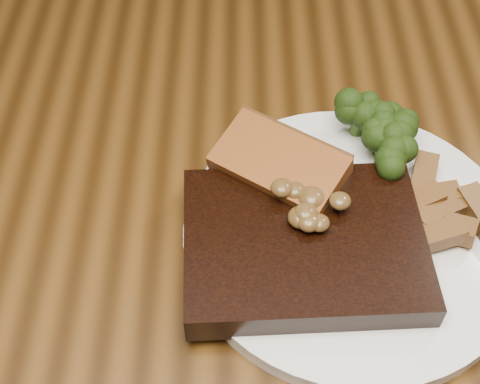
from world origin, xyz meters
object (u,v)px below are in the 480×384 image
object	(u,v)px
dining_table	(245,279)
plate	(350,235)
steak	(304,245)
potato_wedges	(441,218)
garlic_bread	(278,181)

from	to	relation	value
dining_table	plate	size ratio (longest dim) A/B	5.65
steak	potato_wedges	size ratio (longest dim) A/B	1.97
dining_table	potato_wedges	size ratio (longest dim) A/B	16.45
garlic_bread	plate	bearing A→B (deg)	-4.31
plate	potato_wedges	xyz separation A→B (m)	(0.07, 0.00, 0.02)
steak	potato_wedges	bearing A→B (deg)	10.99
plate	potato_wedges	world-z (taller)	potato_wedges
plate	garlic_bread	world-z (taller)	garlic_bread
dining_table	garlic_bread	world-z (taller)	garlic_bread
garlic_bread	dining_table	bearing A→B (deg)	-101.62
garlic_bread	potato_wedges	bearing A→B (deg)	16.11
steak	garlic_bread	xyz separation A→B (m)	(-0.02, 0.07, -0.00)
plate	steak	world-z (taller)	steak
dining_table	potato_wedges	world-z (taller)	potato_wedges
plate	garlic_bread	distance (m)	0.08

